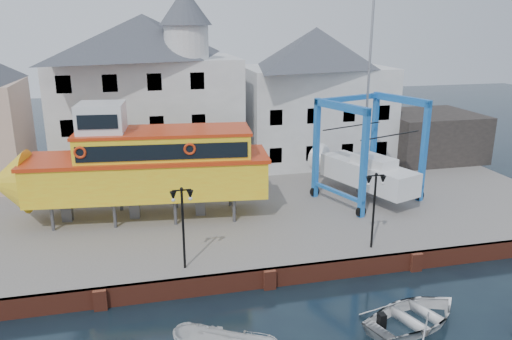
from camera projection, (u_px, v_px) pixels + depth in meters
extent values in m
plane|color=black|center=(269.00, 288.00, 24.71)|extent=(140.00, 140.00, 0.00)
cube|color=slate|center=(229.00, 203.00, 34.82)|extent=(44.00, 22.00, 1.00)
cube|color=maroon|center=(269.00, 278.00, 24.68)|extent=(44.00, 0.25, 1.00)
cube|color=maroon|center=(100.00, 300.00, 22.74)|extent=(0.60, 0.36, 1.00)
cube|color=maroon|center=(270.00, 279.00, 24.52)|extent=(0.60, 0.36, 1.00)
cube|color=maroon|center=(416.00, 262.00, 26.30)|extent=(0.60, 0.36, 1.00)
cube|color=beige|center=(148.00, 116.00, 39.25)|extent=(14.00, 8.00, 9.00)
pyramid|color=#383C48|center=(143.00, 36.00, 37.49)|extent=(14.00, 8.00, 3.20)
cube|color=black|center=(73.00, 170.00, 35.17)|extent=(1.00, 0.08, 1.20)
cube|color=black|center=(117.00, 167.00, 35.84)|extent=(1.00, 0.08, 1.20)
cube|color=black|center=(159.00, 165.00, 36.51)|extent=(1.00, 0.08, 1.20)
cube|color=black|center=(200.00, 162.00, 37.17)|extent=(1.00, 0.08, 1.20)
cube|color=black|center=(68.00, 128.00, 34.31)|extent=(1.00, 0.08, 1.20)
cube|color=black|center=(113.00, 126.00, 34.98)|extent=(1.00, 0.08, 1.20)
cube|color=black|center=(157.00, 124.00, 35.64)|extent=(1.00, 0.08, 1.20)
cube|color=black|center=(199.00, 122.00, 36.31)|extent=(1.00, 0.08, 1.20)
cube|color=black|center=(63.00, 84.00, 33.44)|extent=(1.00, 0.08, 1.20)
cube|color=black|center=(110.00, 83.00, 34.11)|extent=(1.00, 0.08, 1.20)
cube|color=black|center=(154.00, 82.00, 34.78)|extent=(1.00, 0.08, 1.20)
cube|color=black|center=(197.00, 81.00, 35.45)|extent=(1.00, 0.08, 1.20)
cylinder|color=beige|center=(187.00, 42.00, 36.04)|extent=(3.20, 3.20, 2.40)
cone|color=#383C48|center=(185.00, 6.00, 35.32)|extent=(3.80, 3.80, 2.60)
cube|color=beige|center=(314.00, 114.00, 42.97)|extent=(12.00, 8.00, 8.00)
pyramid|color=#383C48|center=(316.00, 47.00, 41.36)|extent=(12.00, 8.00, 3.20)
cube|color=black|center=(276.00, 155.00, 38.98)|extent=(1.00, 0.08, 1.20)
cube|color=black|center=(312.00, 153.00, 39.64)|extent=(1.00, 0.08, 1.20)
cube|color=black|center=(347.00, 151.00, 40.31)|extent=(1.00, 0.08, 1.20)
cube|color=black|center=(381.00, 149.00, 40.98)|extent=(1.00, 0.08, 1.20)
cube|color=black|center=(276.00, 118.00, 38.11)|extent=(1.00, 0.08, 1.20)
cube|color=black|center=(313.00, 116.00, 38.78)|extent=(1.00, 0.08, 1.20)
cube|color=black|center=(349.00, 114.00, 39.45)|extent=(1.00, 0.08, 1.20)
cube|color=black|center=(384.00, 113.00, 40.11)|extent=(1.00, 0.08, 1.20)
cube|color=black|center=(428.00, 135.00, 43.91)|extent=(8.00, 7.00, 4.00)
cylinder|color=black|center=(183.00, 230.00, 24.08)|extent=(0.12, 0.12, 4.00)
cube|color=black|center=(181.00, 190.00, 23.49)|extent=(0.90, 0.06, 0.06)
sphere|color=black|center=(181.00, 189.00, 23.47)|extent=(0.16, 0.16, 0.16)
cone|color=black|center=(173.00, 196.00, 23.48)|extent=(0.32, 0.32, 0.45)
sphere|color=silver|center=(173.00, 200.00, 23.53)|extent=(0.18, 0.18, 0.18)
cone|color=black|center=(190.00, 195.00, 23.65)|extent=(0.32, 0.32, 0.45)
sphere|color=silver|center=(190.00, 198.00, 23.71)|extent=(0.18, 0.18, 0.18)
cylinder|color=black|center=(374.00, 213.00, 26.30)|extent=(0.12, 0.12, 4.00)
cube|color=black|center=(376.00, 176.00, 25.71)|extent=(0.90, 0.06, 0.06)
sphere|color=black|center=(376.00, 174.00, 25.69)|extent=(0.16, 0.16, 0.16)
cone|color=black|center=(369.00, 181.00, 25.70)|extent=(0.32, 0.32, 0.45)
sphere|color=silver|center=(369.00, 184.00, 25.75)|extent=(0.18, 0.18, 0.18)
cone|color=black|center=(383.00, 180.00, 25.88)|extent=(0.32, 0.32, 0.45)
sphere|color=silver|center=(383.00, 183.00, 25.93)|extent=(0.18, 0.18, 0.18)
cylinder|color=#59595E|center=(52.00, 218.00, 28.80)|extent=(0.22, 0.22, 1.51)
cylinder|color=#59595E|center=(64.00, 202.00, 31.47)|extent=(0.22, 0.22, 1.51)
cylinder|color=#59595E|center=(115.00, 215.00, 29.24)|extent=(0.22, 0.22, 1.51)
cylinder|color=#59595E|center=(121.00, 199.00, 31.91)|extent=(0.22, 0.22, 1.51)
cylinder|color=#59595E|center=(175.00, 213.00, 29.67)|extent=(0.22, 0.22, 1.51)
cylinder|color=#59595E|center=(176.00, 197.00, 32.34)|extent=(0.22, 0.22, 1.51)
cylinder|color=#59595E|center=(234.00, 210.00, 30.11)|extent=(0.22, 0.22, 1.51)
cylinder|color=#59595E|center=(230.00, 194.00, 32.78)|extent=(0.22, 0.22, 1.51)
cube|color=#59595E|center=(67.00, 209.00, 30.20)|extent=(0.65, 0.56, 1.51)
cube|color=#59595E|center=(135.00, 206.00, 30.70)|extent=(0.65, 0.56, 1.51)
cube|color=#59595E|center=(200.00, 203.00, 31.19)|extent=(0.65, 0.56, 1.51)
cube|color=yellow|center=(149.00, 177.00, 30.29)|extent=(14.39, 5.27, 2.21)
cone|color=yellow|center=(8.00, 182.00, 29.28)|extent=(2.60, 4.03, 3.82)
cube|color=red|center=(148.00, 158.00, 29.94)|extent=(14.71, 5.46, 0.22)
cube|color=yellow|center=(164.00, 146.00, 29.86)|extent=(10.35, 4.45, 1.61)
cube|color=black|center=(163.00, 152.00, 28.20)|extent=(9.60, 1.07, 0.90)
cube|color=black|center=(166.00, 138.00, 31.50)|extent=(9.60, 1.07, 0.90)
cube|color=red|center=(164.00, 131.00, 29.60)|extent=(10.56, 4.57, 0.18)
cube|color=silver|center=(101.00, 119.00, 28.93)|extent=(2.87, 2.87, 1.83)
cube|color=black|center=(97.00, 122.00, 27.64)|extent=(2.19, 0.29, 0.80)
torus|color=red|center=(80.00, 152.00, 27.54)|extent=(0.71, 0.21, 0.70)
torus|color=red|center=(190.00, 149.00, 28.29)|extent=(0.71, 0.21, 0.70)
cube|color=blue|center=(364.00, 165.00, 30.06)|extent=(0.43, 0.43, 6.76)
cylinder|color=black|center=(361.00, 212.00, 30.93)|extent=(0.72, 0.45, 0.68)
cube|color=blue|center=(316.00, 149.00, 33.67)|extent=(0.43, 0.43, 6.76)
cylinder|color=black|center=(315.00, 192.00, 34.54)|extent=(0.72, 0.45, 0.68)
cube|color=blue|center=(424.00, 152.00, 32.91)|extent=(0.43, 0.43, 6.76)
cylinder|color=black|center=(419.00, 196.00, 33.78)|extent=(0.72, 0.45, 0.68)
cube|color=blue|center=(374.00, 139.00, 36.51)|extent=(0.43, 0.43, 6.76)
cylinder|color=black|center=(371.00, 179.00, 37.39)|extent=(0.72, 0.45, 0.68)
cube|color=blue|center=(341.00, 107.00, 30.94)|extent=(1.94, 4.67, 0.47)
cube|color=blue|center=(337.00, 192.00, 32.56)|extent=(1.84, 4.63, 0.20)
cube|color=blue|center=(401.00, 99.00, 33.79)|extent=(1.94, 4.67, 0.47)
cube|color=blue|center=(395.00, 178.00, 35.41)|extent=(1.84, 4.63, 0.20)
cube|color=blue|center=(349.00, 98.00, 34.17)|extent=(5.58, 2.26, 0.34)
cube|color=silver|center=(368.00, 174.00, 33.76)|extent=(4.52, 7.57, 1.55)
cone|color=silver|center=(326.00, 160.00, 37.21)|extent=(2.61, 2.20, 2.22)
cube|color=#59595E|center=(367.00, 190.00, 34.08)|extent=(0.80, 1.72, 0.68)
cube|color=silver|center=(374.00, 161.00, 33.07)|extent=(2.43, 3.25, 0.58)
cylinder|color=#99999E|center=(368.00, 83.00, 32.39)|extent=(0.20, 0.20, 10.63)
cube|color=black|center=(391.00, 135.00, 31.50)|extent=(4.94, 1.85, 0.05)
cube|color=black|center=(352.00, 126.00, 34.29)|extent=(4.94, 1.85, 0.05)
imported|color=silver|center=(414.00, 324.00, 21.78)|extent=(5.83, 4.94, 1.03)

